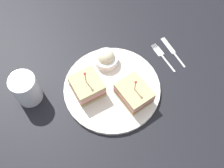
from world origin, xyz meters
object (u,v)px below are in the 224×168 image
at_px(plate, 112,88).
at_px(sandwich_half_back, 134,93).
at_px(knife, 172,50).
at_px(drink_glass, 27,90).
at_px(sandwich_half_front, 87,86).
at_px(fork, 161,54).
at_px(coleslaw_bowl, 106,58).

height_order(plate, sandwich_half_back, sandwich_half_back).
relative_size(plate, knife, 2.32).
bearing_deg(drink_glass, sandwich_half_front, -136.79).
relative_size(sandwich_half_front, fork, 0.92).
relative_size(drink_glass, knife, 0.77).
bearing_deg(sandwich_half_front, coleslaw_bowl, -78.81).
bearing_deg(drink_glass, knife, -120.16).
xyz_separation_m(fork, knife, (-0.02, -0.04, 0.00)).
relative_size(plate, sandwich_half_back, 2.57).
relative_size(fork, knife, 0.95).
bearing_deg(coleslaw_bowl, sandwich_half_back, 162.59).
bearing_deg(plate, knife, -104.92).
bearing_deg(drink_glass, fork, -120.53).
relative_size(plate, coleslaw_bowl, 3.90).
bearing_deg(drink_glass, plate, -135.36).
relative_size(plate, sandwich_half_front, 2.68).
height_order(sandwich_half_back, coleslaw_bowl, sandwich_half_back).
distance_m(plate, sandwich_half_front, 0.08).
xyz_separation_m(sandwich_half_front, coleslaw_bowl, (0.02, -0.11, -0.01)).
distance_m(coleslaw_bowl, knife, 0.22).
bearing_deg(sandwich_half_front, fork, -110.27).
bearing_deg(sandwich_half_front, drink_glass, 43.21).
xyz_separation_m(coleslaw_bowl, fork, (-0.12, -0.14, -0.03)).
height_order(plate, coleslaw_bowl, coleslaw_bowl).
bearing_deg(coleslaw_bowl, sandwich_half_front, 101.19).
relative_size(coleslaw_bowl, knife, 0.60).
bearing_deg(coleslaw_bowl, fork, -129.38).
height_order(plate, knife, plate).
bearing_deg(sandwich_half_back, knife, -88.40).
distance_m(sandwich_half_front, coleslaw_bowl, 0.11).
distance_m(sandwich_half_front, drink_glass, 0.17).
bearing_deg(fork, drink_glass, 59.47).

